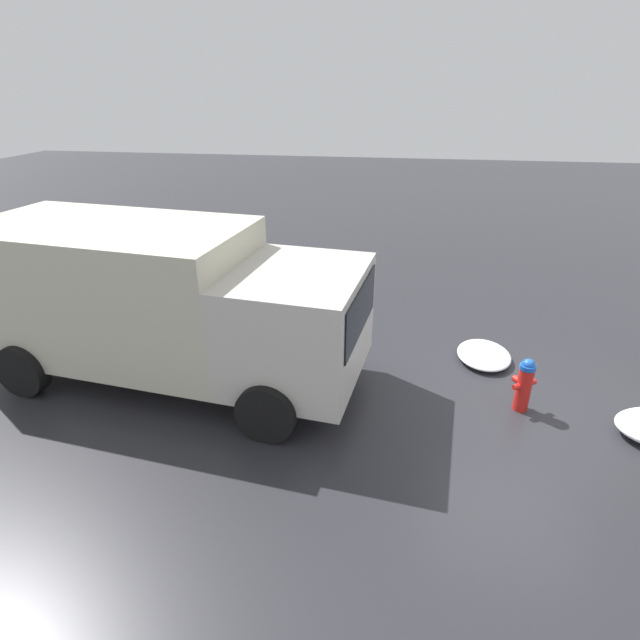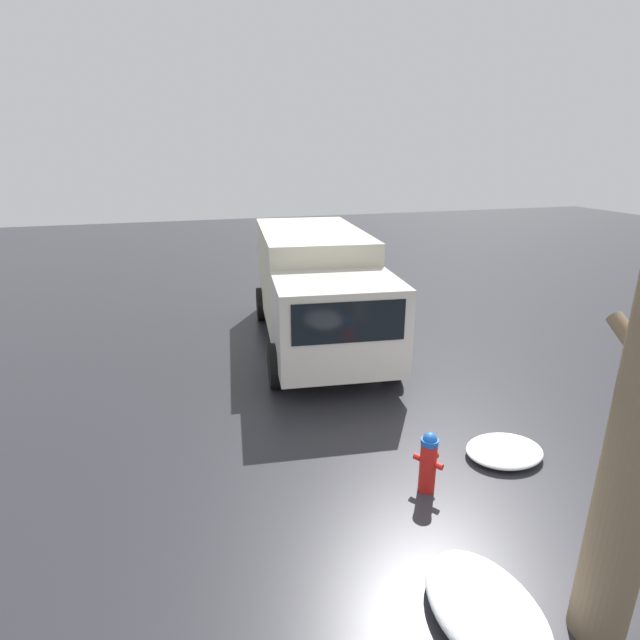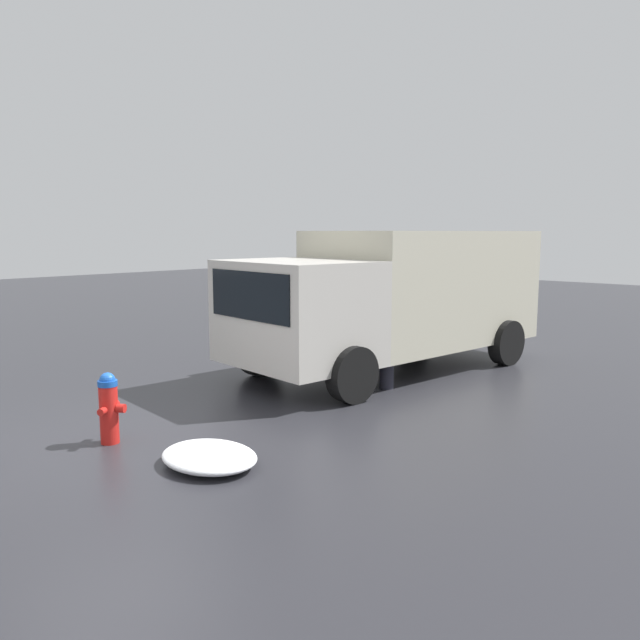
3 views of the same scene
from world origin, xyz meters
TOP-DOWN VIEW (x-y plane):
  - ground_plane at (0.00, 0.00)m, footprint 60.00×60.00m
  - fire_hydrant at (0.00, -0.00)m, footprint 0.41×0.37m
  - delivery_truck at (5.96, -0.13)m, footprint 6.73×3.29m
  - pedestrian at (4.60, -0.93)m, footprint 0.36×0.36m
  - snow_pile_by_hydrant at (0.37, -1.54)m, footprint 0.97×1.22m

SIDE VIEW (x-z plane):
  - ground_plane at x=0.00m, z-range 0.00..0.00m
  - snow_pile_by_hydrant at x=0.37m, z-range 0.00..0.21m
  - fire_hydrant at x=0.00m, z-range 0.01..0.92m
  - pedestrian at x=4.60m, z-range 0.07..1.72m
  - delivery_truck at x=5.96m, z-range 0.14..2.79m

